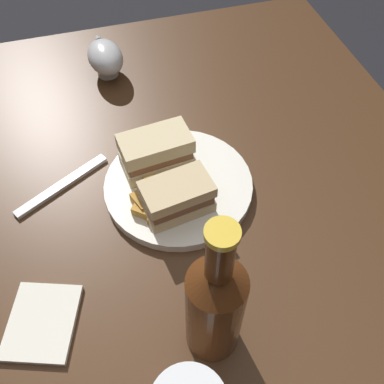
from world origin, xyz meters
TOP-DOWN VIEW (x-y plane):
  - ground_plane at (0.00, 0.00)m, footprint 6.00×6.00m
  - dining_table at (0.00, 0.00)m, footprint 1.18×0.89m
  - plate at (-0.07, -0.03)m, footprint 0.25×0.25m
  - sandwich_half_left at (-0.12, -0.05)m, footprint 0.08×0.12m
  - sandwich_half_right at (-0.02, -0.04)m, footprint 0.08×0.11m
  - potato_wedge_front at (-0.04, -0.10)m, footprint 0.04×0.03m
  - potato_wedge_middle at (-0.09, -0.08)m, footprint 0.04×0.03m
  - potato_wedge_back at (-0.01, -0.07)m, footprint 0.03×0.05m
  - potato_wedge_left_edge at (-0.09, -0.06)m, footprint 0.02×0.05m
  - potato_wedge_right_edge at (-0.01, -0.07)m, footprint 0.05×0.06m
  - potato_wedge_stray at (-0.02, -0.09)m, footprint 0.05×0.05m
  - gravy_boat at (-0.41, -0.09)m, footprint 0.12×0.08m
  - cider_bottle at (0.18, -0.05)m, footprint 0.07×0.07m
  - napkin at (0.10, -0.27)m, footprint 0.13×0.12m
  - fork at (-0.13, -0.22)m, footprint 0.10×0.17m

SIDE VIEW (x-z plane):
  - ground_plane at x=0.00m, z-range 0.00..0.00m
  - dining_table at x=0.00m, z-range 0.00..0.76m
  - fork at x=-0.13m, z-range 0.76..0.77m
  - napkin at x=0.10m, z-range 0.76..0.77m
  - plate at x=-0.07m, z-range 0.76..0.78m
  - potato_wedge_right_edge at x=-0.01m, z-range 0.78..0.79m
  - potato_wedge_stray at x=-0.02m, z-range 0.78..0.80m
  - potato_wedge_back at x=-0.01m, z-range 0.78..0.80m
  - potato_wedge_left_edge at x=-0.09m, z-range 0.78..0.80m
  - potato_wedge_front at x=-0.04m, z-range 0.78..0.80m
  - potato_wedge_middle at x=-0.09m, z-range 0.78..0.80m
  - gravy_boat at x=-0.41m, z-range 0.77..0.84m
  - sandwich_half_right at x=-0.02m, z-range 0.78..0.84m
  - sandwich_half_left at x=-0.12m, z-range 0.78..0.85m
  - cider_bottle at x=0.18m, z-range 0.73..1.00m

